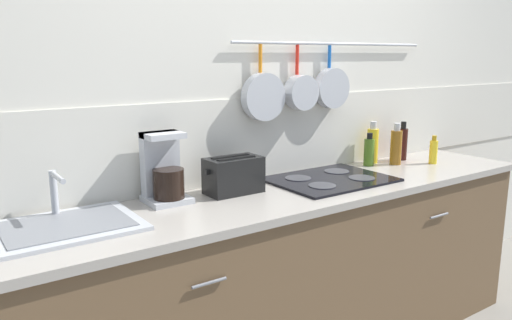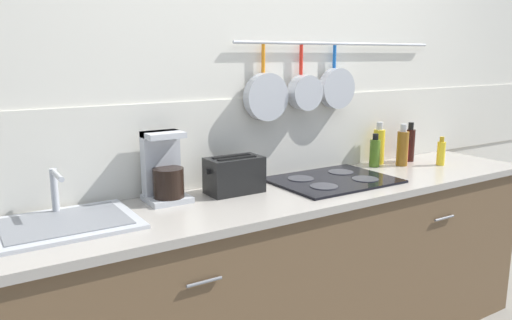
# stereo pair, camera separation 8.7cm
# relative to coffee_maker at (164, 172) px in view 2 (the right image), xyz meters

# --- Properties ---
(wall_back) EXTENTS (7.20, 0.16, 2.60)m
(wall_back) POSITION_rel_coffee_maker_xyz_m (0.63, 0.14, 0.26)
(wall_back) COLOR silver
(wall_back) RESTS_ON ground_plane
(cabinet_base) EXTENTS (2.69, 0.54, 0.85)m
(cabinet_base) POSITION_rel_coffee_maker_xyz_m (0.63, -0.18, -0.58)
(cabinet_base) COLOR brown
(cabinet_base) RESTS_ON ground_plane
(countertop) EXTENTS (2.73, 0.56, 0.03)m
(countertop) POSITION_rel_coffee_maker_xyz_m (0.63, -0.18, -0.14)
(countertop) COLOR #A59E93
(countertop) RESTS_ON cabinet_base
(sink_basin) EXTENTS (0.51, 0.39, 0.19)m
(sink_basin) POSITION_rel_coffee_maker_xyz_m (-0.44, -0.11, -0.11)
(sink_basin) COLOR #B7BABF
(sink_basin) RESTS_ON countertop
(coffee_maker) EXTENTS (0.18, 0.18, 0.30)m
(coffee_maker) POSITION_rel_coffee_maker_xyz_m (0.00, 0.00, 0.00)
(coffee_maker) COLOR #B7BABF
(coffee_maker) RESTS_ON countertop
(toaster) EXTENTS (0.27, 0.14, 0.17)m
(toaster) POSITION_rel_coffee_maker_xyz_m (0.31, -0.06, -0.04)
(toaster) COLOR black
(toaster) RESTS_ON countertop
(cooktop) EXTENTS (0.59, 0.45, 0.01)m
(cooktop) POSITION_rel_coffee_maker_xyz_m (0.83, -0.14, -0.12)
(cooktop) COLOR black
(cooktop) RESTS_ON countertop
(bottle_hot_sauce) EXTENTS (0.06, 0.06, 0.19)m
(bottle_hot_sauce) POSITION_rel_coffee_maker_xyz_m (1.25, -0.01, -0.04)
(bottle_hot_sauce) COLOR #4C721E
(bottle_hot_sauce) RESTS_ON countertop
(bottle_olive_oil) EXTENTS (0.07, 0.07, 0.24)m
(bottle_olive_oil) POSITION_rel_coffee_maker_xyz_m (1.32, 0.04, -0.02)
(bottle_olive_oil) COLOR yellow
(bottle_olive_oil) RESTS_ON countertop
(bottle_sesame_oil) EXTENTS (0.06, 0.06, 0.24)m
(bottle_sesame_oil) POSITION_rel_coffee_maker_xyz_m (1.40, -0.07, -0.02)
(bottle_sesame_oil) COLOR #8C5919
(bottle_sesame_oil) RESTS_ON countertop
(bottle_cooking_wine) EXTENTS (0.05, 0.05, 0.14)m
(bottle_cooking_wine) POSITION_rel_coffee_maker_xyz_m (1.47, -0.03, -0.06)
(bottle_cooking_wine) COLOR red
(bottle_cooking_wine) RESTS_ON countertop
(bottle_dish_soap) EXTENTS (0.06, 0.06, 0.23)m
(bottle_dish_soap) POSITION_rel_coffee_maker_xyz_m (1.53, -0.01, -0.02)
(bottle_dish_soap) COLOR #33140F
(bottle_dish_soap) RESTS_ON countertop
(bottle_vinegar) EXTENTS (0.05, 0.05, 0.16)m
(bottle_vinegar) POSITION_rel_coffee_maker_xyz_m (1.60, -0.18, -0.05)
(bottle_vinegar) COLOR yellow
(bottle_vinegar) RESTS_ON countertop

